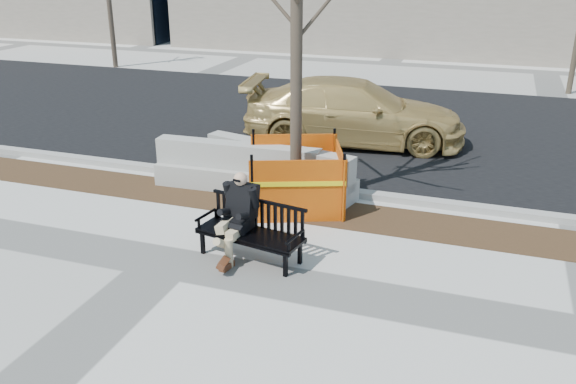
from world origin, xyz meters
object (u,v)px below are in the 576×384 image
Objects in this scene: sedan at (353,142)px; tree_fence at (296,205)px; jersey_barrier_left at (238,189)px; seated_man at (239,253)px; bench at (251,258)px; jersey_barrier_right at (278,189)px.

tree_fence is at bearing 170.59° from sedan.
seated_man is at bearing -68.46° from jersey_barrier_left.
jersey_barrier_right reaches higher than bench.
sedan reaches higher than jersey_barrier_left.
seated_man reaches higher than bench.
jersey_barrier_left is (-1.12, 2.55, 0.00)m from seated_man.
bench is at bearing -65.12° from jersey_barrier_left.
bench is at bearing -10.76° from seated_man.
sedan is at bearing 88.92° from tree_fence.
jersey_barrier_right is (0.76, 0.25, 0.00)m from jersey_barrier_left.
tree_fence is 1.17× the size of sedan.
tree_fence is at bearing 100.53° from bench.
seated_man is 0.41× the size of jersey_barrier_right.
jersey_barrier_right is at bearing 131.22° from tree_fence.
jersey_barrier_right is at bearing 107.69° from seated_man.
seated_man is 0.40× the size of jersey_barrier_left.
seated_man is 2.15m from tree_fence.
sedan is at bearing 97.59° from seated_man.
seated_man is at bearing -95.78° from tree_fence.
tree_fence reaches higher than bench.
tree_fence reaches higher than sedan.
bench is at bearing -89.72° from tree_fence.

